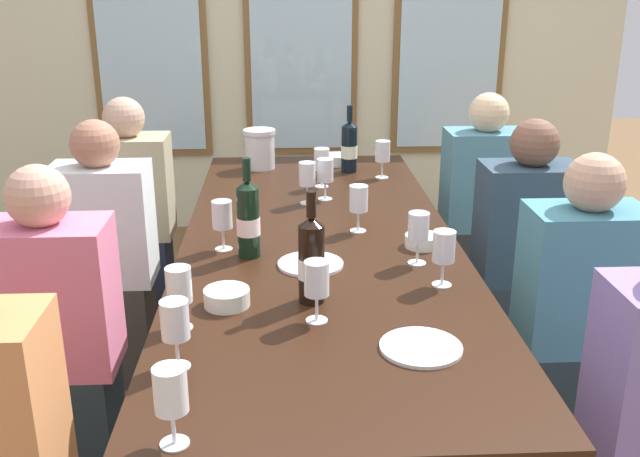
{
  "coord_description": "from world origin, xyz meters",
  "views": [
    {
      "loc": [
        -0.12,
        -2.41,
        1.63
      ],
      "look_at": [
        0.0,
        -0.03,
        0.79
      ],
      "focal_mm": 40.47,
      "sensor_mm": 36.0,
      "label": 1
    }
  ],
  "objects_px": {
    "white_plate_0": "(421,347)",
    "wine_bottle_2": "(349,147)",
    "wine_bottle_1": "(311,260)",
    "wine_glass_2": "(444,249)",
    "seated_person_7": "(523,261)",
    "seated_person_3": "(576,323)",
    "dining_table": "(320,256)",
    "wine_glass_6": "(359,200)",
    "wine_glass_0": "(322,161)",
    "metal_pitcher": "(260,149)",
    "wine_glass_9": "(175,322)",
    "seated_person_1": "(481,212)",
    "wine_glass_3": "(222,216)",
    "white_plate_1": "(311,264)",
    "wine_bottle_0": "(248,219)",
    "wine_glass_4": "(317,280)",
    "seated_person_0": "(133,220)",
    "tasting_bowl_0": "(422,241)",
    "wine_glass_11": "(307,176)",
    "tasting_bowl_2": "(338,159)",
    "wine_glass_5": "(325,172)",
    "wine_glass_10": "(179,286)",
    "seated_person_2": "(58,345)",
    "seated_person_6": "(107,262)",
    "tasting_bowl_1": "(227,297)",
    "wine_glass_1": "(418,228)",
    "wine_glass_8": "(383,153)",
    "wine_glass_7": "(171,392)"
  },
  "relations": [
    {
      "from": "wine_glass_6",
      "to": "white_plate_1",
      "type": "bearing_deg",
      "value": -120.34
    },
    {
      "from": "wine_bottle_1",
      "to": "wine_glass_2",
      "type": "relative_size",
      "value": 1.9
    },
    {
      "from": "wine_bottle_2",
      "to": "wine_glass_6",
      "type": "height_order",
      "value": "wine_bottle_2"
    },
    {
      "from": "dining_table",
      "to": "wine_bottle_1",
      "type": "distance_m",
      "value": 0.55
    },
    {
      "from": "wine_glass_9",
      "to": "seated_person_0",
      "type": "relative_size",
      "value": 0.16
    },
    {
      "from": "white_plate_1",
      "to": "wine_glass_6",
      "type": "relative_size",
      "value": 1.23
    },
    {
      "from": "wine_bottle_2",
      "to": "white_plate_0",
      "type": "bearing_deg",
      "value": -89.17
    },
    {
      "from": "wine_glass_10",
      "to": "seated_person_7",
      "type": "bearing_deg",
      "value": 37.12
    },
    {
      "from": "white_plate_1",
      "to": "wine_bottle_1",
      "type": "relative_size",
      "value": 0.65
    },
    {
      "from": "metal_pitcher",
      "to": "wine_glass_6",
      "type": "xyz_separation_m",
      "value": [
        0.38,
        -0.94,
        0.03
      ]
    },
    {
      "from": "white_plate_0",
      "to": "wine_glass_9",
      "type": "distance_m",
      "value": 0.61
    },
    {
      "from": "seated_person_0",
      "to": "wine_glass_0",
      "type": "bearing_deg",
      "value": -14.01
    },
    {
      "from": "wine_bottle_0",
      "to": "wine_bottle_2",
      "type": "height_order",
      "value": "wine_bottle_0"
    },
    {
      "from": "wine_glass_3",
      "to": "seated_person_7",
      "type": "relative_size",
      "value": 0.16
    },
    {
      "from": "seated_person_0",
      "to": "wine_bottle_1",
      "type": "bearing_deg",
      "value": -60.43
    },
    {
      "from": "wine_glass_6",
      "to": "wine_glass_0",
      "type": "bearing_deg",
      "value": 99.7
    },
    {
      "from": "wine_bottle_2",
      "to": "seated_person_3",
      "type": "distance_m",
      "value": 1.42
    },
    {
      "from": "wine_glass_4",
      "to": "seated_person_3",
      "type": "height_order",
      "value": "seated_person_3"
    },
    {
      "from": "wine_glass_1",
      "to": "seated_person_1",
      "type": "relative_size",
      "value": 0.16
    },
    {
      "from": "wine_glass_2",
      "to": "wine_glass_6",
      "type": "distance_m",
      "value": 0.54
    },
    {
      "from": "wine_glass_1",
      "to": "wine_glass_9",
      "type": "xyz_separation_m",
      "value": [
        -0.69,
        -0.62,
        0.0
      ]
    },
    {
      "from": "wine_glass_8",
      "to": "seated_person_7",
      "type": "bearing_deg",
      "value": -45.66
    },
    {
      "from": "white_plate_0",
      "to": "dining_table",
      "type": "bearing_deg",
      "value": 104.69
    },
    {
      "from": "wine_glass_4",
      "to": "wine_glass_11",
      "type": "distance_m",
      "value": 1.07
    },
    {
      "from": "wine_bottle_0",
      "to": "wine_glass_4",
      "type": "height_order",
      "value": "wine_bottle_0"
    },
    {
      "from": "wine_bottle_0",
      "to": "seated_person_1",
      "type": "xyz_separation_m",
      "value": [
        1.09,
        1.08,
        -0.34
      ]
    },
    {
      "from": "white_plate_0",
      "to": "wine_bottle_2",
      "type": "relative_size",
      "value": 0.66
    },
    {
      "from": "seated_person_3",
      "to": "seated_person_7",
      "type": "bearing_deg",
      "value": 90.0
    },
    {
      "from": "tasting_bowl_1",
      "to": "wine_glass_1",
      "type": "height_order",
      "value": "wine_glass_1"
    },
    {
      "from": "white_plate_1",
      "to": "wine_glass_0",
      "type": "distance_m",
      "value": 0.92
    },
    {
      "from": "seated_person_6",
      "to": "wine_glass_3",
      "type": "bearing_deg",
      "value": -40.47
    },
    {
      "from": "tasting_bowl_2",
      "to": "wine_glass_2",
      "type": "relative_size",
      "value": 0.82
    },
    {
      "from": "white_plate_1",
      "to": "metal_pitcher",
      "type": "relative_size",
      "value": 1.12
    },
    {
      "from": "tasting_bowl_0",
      "to": "tasting_bowl_2",
      "type": "relative_size",
      "value": 0.84
    },
    {
      "from": "wine_glass_7",
      "to": "seated_person_2",
      "type": "distance_m",
      "value": 1.02
    },
    {
      "from": "white_plate_0",
      "to": "wine_bottle_2",
      "type": "bearing_deg",
      "value": 90.83
    },
    {
      "from": "seated_person_7",
      "to": "seated_person_3",
      "type": "bearing_deg",
      "value": -90.0
    },
    {
      "from": "wine_glass_1",
      "to": "seated_person_0",
      "type": "xyz_separation_m",
      "value": [
        -1.15,
        1.14,
        -0.34
      ]
    },
    {
      "from": "seated_person_2",
      "to": "seated_person_7",
      "type": "bearing_deg",
      "value": 20.09
    },
    {
      "from": "white_plate_0",
      "to": "seated_person_0",
      "type": "xyz_separation_m",
      "value": [
        -1.06,
        1.7,
        -0.22
      ]
    },
    {
      "from": "seated_person_2",
      "to": "wine_glass_4",
      "type": "bearing_deg",
      "value": -20.55
    },
    {
      "from": "wine_glass_9",
      "to": "white_plate_0",
      "type": "bearing_deg",
      "value": 5.52
    },
    {
      "from": "white_plate_0",
      "to": "wine_bottle_2",
      "type": "distance_m",
      "value": 1.74
    },
    {
      "from": "seated_person_6",
      "to": "seated_person_0",
      "type": "bearing_deg",
      "value": 90.0
    },
    {
      "from": "tasting_bowl_0",
      "to": "wine_glass_11",
      "type": "bearing_deg",
      "value": 126.11
    },
    {
      "from": "wine_glass_11",
      "to": "seated_person_7",
      "type": "height_order",
      "value": "seated_person_7"
    },
    {
      "from": "seated_person_3",
      "to": "seated_person_1",
      "type": "bearing_deg",
      "value": 90.0
    },
    {
      "from": "wine_glass_11",
      "to": "seated_person_6",
      "type": "bearing_deg",
      "value": -174.81
    },
    {
      "from": "wine_glass_5",
      "to": "wine_glass_10",
      "type": "relative_size",
      "value": 1.0
    },
    {
      "from": "tasting_bowl_0",
      "to": "wine_glass_11",
      "type": "height_order",
      "value": "wine_glass_11"
    }
  ]
}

